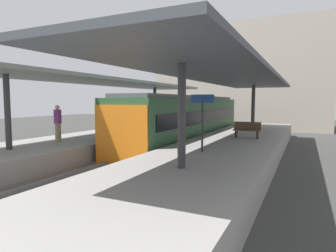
{
  "coord_description": "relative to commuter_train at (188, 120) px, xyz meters",
  "views": [
    {
      "loc": [
        7.04,
        -12.64,
        2.95
      ],
      "look_at": [
        -0.13,
        2.43,
        1.52
      ],
      "focal_mm": 30.95,
      "sensor_mm": 36.0,
      "label": 1
    }
  ],
  "objects": [
    {
      "name": "platform_right",
      "position": [
        3.8,
        -5.18,
        -1.23
      ],
      "size": [
        4.4,
        28.0,
        1.0
      ],
      "primitive_type": "cube",
      "color": "gray",
      "rests_on": "ground_plane"
    },
    {
      "name": "rail_near_side",
      "position": [
        -0.72,
        -5.18,
        -1.46
      ],
      "size": [
        0.08,
        28.0,
        0.14
      ],
      "primitive_type": "cube",
      "color": "slate",
      "rests_on": "track_ballast"
    },
    {
      "name": "platform_sign",
      "position": [
        3.47,
        -7.23,
        0.9
      ],
      "size": [
        0.9,
        0.08,
        2.21
      ],
      "color": "#262628",
      "rests_on": "platform_right"
    },
    {
      "name": "ground_plane",
      "position": [
        0.0,
        -5.18,
        -1.73
      ],
      "size": [
        80.0,
        80.0,
        0.0
      ],
      "primitive_type": "plane",
      "color": "#383835"
    },
    {
      "name": "platform_left",
      "position": [
        -3.8,
        -5.18,
        -1.23
      ],
      "size": [
        4.4,
        28.0,
        1.0
      ],
      "primitive_type": "cube",
      "color": "gray",
      "rests_on": "ground_plane"
    },
    {
      "name": "passenger_near_bench",
      "position": [
        -3.8,
        -7.49,
        0.19
      ],
      "size": [
        0.36,
        0.36,
        1.77
      ],
      "color": "#998460",
      "rests_on": "platform_left"
    },
    {
      "name": "platform_bench",
      "position": [
        4.28,
        -2.28,
        -0.26
      ],
      "size": [
        1.4,
        0.41,
        0.86
      ],
      "color": "black",
      "rests_on": "platform_right"
    },
    {
      "name": "station_building_backdrop",
      "position": [
        0.43,
        14.82,
        3.77
      ],
      "size": [
        18.0,
        6.0,
        11.0
      ],
      "primitive_type": "cube",
      "color": "#A89E8E",
      "rests_on": "ground_plane"
    },
    {
      "name": "canopy_left",
      "position": [
        -3.8,
        -3.78,
        2.34
      ],
      "size": [
        4.18,
        21.0,
        3.19
      ],
      "color": "#333335",
      "rests_on": "platform_left"
    },
    {
      "name": "track_ballast",
      "position": [
        0.0,
        -5.18,
        -1.63
      ],
      "size": [
        3.2,
        28.0,
        0.2
      ],
      "primitive_type": "cube",
      "color": "#59544C",
      "rests_on": "ground_plane"
    },
    {
      "name": "commuter_train",
      "position": [
        0.0,
        0.0,
        0.0
      ],
      "size": [
        2.78,
        15.45,
        3.1
      ],
      "color": "#2D5633",
      "rests_on": "track_ballast"
    },
    {
      "name": "rail_far_side",
      "position": [
        0.72,
        -5.18,
        -1.46
      ],
      "size": [
        0.08,
        28.0,
        0.14
      ],
      "primitive_type": "cube",
      "color": "slate",
      "rests_on": "track_ballast"
    },
    {
      "name": "canopy_right",
      "position": [
        3.8,
        -3.78,
        2.35
      ],
      "size": [
        4.18,
        21.0,
        3.19
      ],
      "color": "#333335",
      "rests_on": "platform_right"
    }
  ]
}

